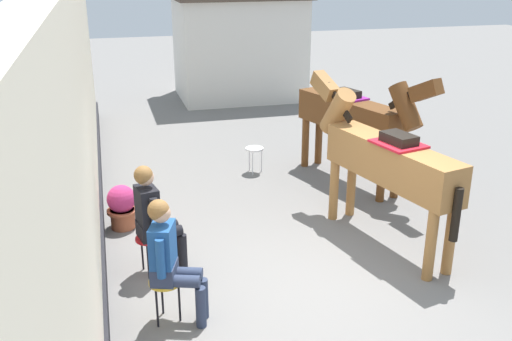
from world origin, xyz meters
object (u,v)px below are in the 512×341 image
(saddled_horse_near, at_px, (384,159))
(spare_stool_white, at_px, (254,151))
(flower_planter_farthest, at_px, (122,206))
(satchel_bag, at_px, (164,224))
(saddled_horse_far, at_px, (355,117))
(seated_visitor_far, at_px, (153,214))
(seated_visitor_near, at_px, (170,256))

(saddled_horse_near, bearing_deg, spare_stool_white, 108.05)
(flower_planter_farthest, distance_m, satchel_bag, 0.65)
(saddled_horse_far, bearing_deg, saddled_horse_near, -103.77)
(flower_planter_farthest, bearing_deg, spare_stool_white, 35.23)
(saddled_horse_far, distance_m, flower_planter_farthest, 4.01)
(flower_planter_farthest, bearing_deg, seated_visitor_far, -76.17)
(saddled_horse_near, xyz_separation_m, flower_planter_farthest, (-3.34, 1.28, -0.82))
(seated_visitor_near, height_order, saddled_horse_near, saddled_horse_near)
(saddled_horse_far, relative_size, spare_stool_white, 6.29)
(flower_planter_farthest, distance_m, spare_stool_white, 2.91)
(flower_planter_farthest, xyz_separation_m, spare_stool_white, (2.38, 1.68, 0.07))
(saddled_horse_far, xyz_separation_m, flower_planter_farthest, (-3.84, -0.77, -0.82))
(flower_planter_farthest, bearing_deg, saddled_horse_far, 11.38)
(seated_visitor_far, bearing_deg, saddled_horse_near, 1.50)
(spare_stool_white, bearing_deg, flower_planter_farthest, -144.77)
(seated_visitor_near, height_order, satchel_bag, seated_visitor_near)
(saddled_horse_far, height_order, flower_planter_farthest, saddled_horse_far)
(saddled_horse_near, height_order, saddled_horse_far, same)
(saddled_horse_near, bearing_deg, saddled_horse_far, 76.23)
(saddled_horse_near, distance_m, spare_stool_white, 3.20)
(saddled_horse_near, distance_m, satchel_bag, 3.15)
(seated_visitor_far, relative_size, flower_planter_farthest, 2.17)
(seated_visitor_near, height_order, saddled_horse_far, saddled_horse_far)
(saddled_horse_far, bearing_deg, satchel_bag, -162.60)
(saddled_horse_far, xyz_separation_m, spare_stool_white, (-1.47, 0.91, -0.76))
(seated_visitor_near, distance_m, saddled_horse_far, 4.72)
(saddled_horse_near, xyz_separation_m, saddled_horse_far, (0.50, 2.05, 0.00))
(seated_visitor_near, distance_m, seated_visitor_far, 1.07)
(seated_visitor_far, height_order, flower_planter_farthest, seated_visitor_far)
(seated_visitor_near, xyz_separation_m, spare_stool_white, (1.98, 4.11, -0.38))
(seated_visitor_near, xyz_separation_m, satchel_bag, (0.16, 2.17, -0.68))
(seated_visitor_far, bearing_deg, flower_planter_farthest, 103.83)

